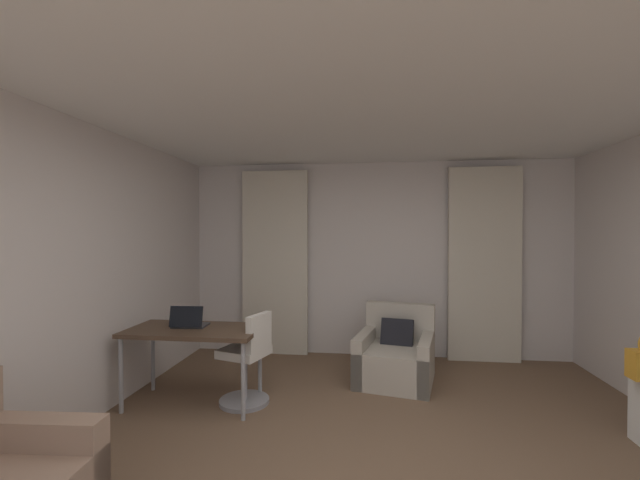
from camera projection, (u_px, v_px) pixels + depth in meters
name	position (u px, v px, depth m)	size (l,w,h in m)	color
wall_window	(376.00, 259.00, 5.45)	(5.12, 0.06, 2.60)	silver
wall_left	(12.00, 284.00, 2.75)	(0.06, 6.12, 2.60)	silver
ceiling	(385.00, 70.00, 2.42)	(5.12, 6.12, 0.06)	white
curtain_left_panel	(275.00, 262.00, 5.49)	(0.90, 0.06, 2.50)	beige
curtain_right_panel	(484.00, 264.00, 5.16)	(0.90, 0.06, 2.50)	beige
armchair	(396.00, 357.00, 4.49)	(0.96, 1.01, 0.82)	#B2A899
desk	(194.00, 335.00, 3.87)	(1.25, 0.65, 0.73)	#4C3828
desk_chair	(248.00, 363.00, 3.87)	(0.50, 0.50, 0.88)	gray
laptop	(189.00, 322.00, 3.91)	(0.33, 0.26, 0.22)	#2D2D33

